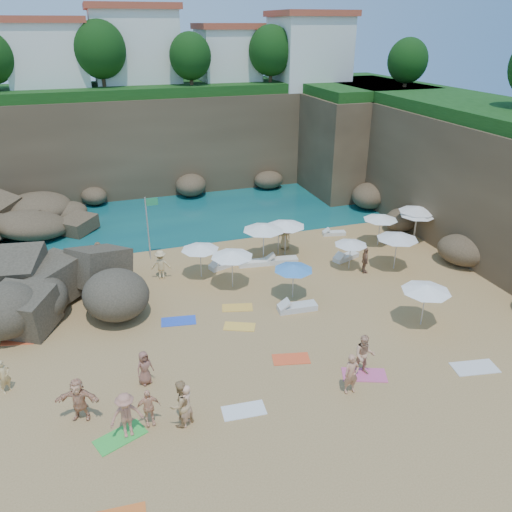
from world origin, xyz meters
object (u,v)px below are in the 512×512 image
object	(u,v)px
parasol_0	(200,247)
person_stand_0	(4,376)
person_stand_3	(365,260)
parasol_1	(264,227)
parasol_2	(286,223)
person_stand_2	(161,265)
person_stand_6	(186,406)
person_stand_5	(99,253)
rock_outcrop	(50,308)
person_stand_1	(181,404)
lounger_0	(254,263)
person_stand_4	(284,236)
flag_pole	(149,220)

from	to	relation	value
parasol_0	person_stand_0	world-z (taller)	parasol_0
parasol_0	person_stand_3	bearing A→B (deg)	-15.28
parasol_1	parasol_2	xyz separation A→B (m)	(1.60, 0.40, -0.11)
person_stand_2	person_stand_6	bearing A→B (deg)	99.99
parasol_2	person_stand_0	size ratio (longest dim) A/B	1.66
parasol_2	person_stand_5	bearing A→B (deg)	168.54
rock_outcrop	person_stand_1	size ratio (longest dim) A/B	3.95
rock_outcrop	person_stand_0	xyz separation A→B (m)	(-1.35, -6.37, 0.74)
person_stand_0	person_stand_3	bearing A→B (deg)	-25.91
person_stand_1	person_stand_3	bearing A→B (deg)	-170.93
parasol_0	parasol_2	distance (m)	5.93
person_stand_6	person_stand_2	bearing A→B (deg)	-139.46
lounger_0	person_stand_3	bearing A→B (deg)	-19.89
person_stand_1	person_stand_4	bearing A→B (deg)	-150.56
person_stand_1	person_stand_2	bearing A→B (deg)	-121.23
person_stand_0	person_stand_5	bearing A→B (deg)	29.35
flag_pole	person_stand_4	world-z (taller)	flag_pole
rock_outcrop	person_stand_4	xyz separation A→B (m)	(14.38, 3.21, 0.89)
person_stand_1	person_stand_4	world-z (taller)	person_stand_1
person_stand_6	parasol_1	bearing A→B (deg)	-165.55
person_stand_6	person_stand_4	bearing A→B (deg)	-168.96
person_stand_5	rock_outcrop	bearing A→B (deg)	-137.48
person_stand_0	person_stand_6	distance (m)	7.71
parasol_1	person_stand_6	bearing A→B (deg)	-120.49
person_stand_0	person_stand_5	distance (m)	11.74
person_stand_3	person_stand_4	size ratio (longest dim) A/B	0.89
person_stand_1	rock_outcrop	bearing A→B (deg)	-90.36
parasol_1	lounger_0	xyz separation A→B (m)	(-0.78, -0.47, -2.09)
person_stand_4	person_stand_0	bearing A→B (deg)	-98.60
person_stand_2	person_stand_1	bearing A→B (deg)	99.14
rock_outcrop	lounger_0	bearing A→B (deg)	7.16
flag_pole	parasol_2	xyz separation A→B (m)	(8.14, -2.03, -0.48)
person_stand_3	person_stand_4	bearing A→B (deg)	48.89
person_stand_4	person_stand_5	world-z (taller)	person_stand_4
person_stand_4	person_stand_5	distance (m)	11.71
person_stand_3	lounger_0	bearing A→B (deg)	77.61
parasol_0	person_stand_5	distance (m)	6.74
person_stand_2	person_stand_4	distance (m)	8.46
parasol_1	person_stand_0	distance (m)	16.21
parasol_2	person_stand_3	xyz separation A→B (m)	(3.54, -3.88, -1.34)
parasol_1	person_stand_3	size ratio (longest dim) A/B	1.63
person_stand_1	person_stand_0	bearing A→B (deg)	-58.46
person_stand_3	person_stand_6	bearing A→B (deg)	140.28
person_stand_4	person_stand_5	size ratio (longest dim) A/B	1.21
parasol_2	person_stand_6	xyz separation A→B (m)	(-8.92, -12.83, -1.23)
parasol_2	flag_pole	bearing A→B (deg)	166.02
person_stand_0	person_stand_2	bearing A→B (deg)	6.58
rock_outcrop	parasol_0	world-z (taller)	parasol_0
flag_pole	parasol_1	world-z (taller)	flag_pole
parasol_1	person_stand_5	xyz separation A→B (m)	(-9.73, 2.69, -1.51)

